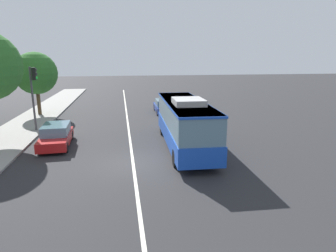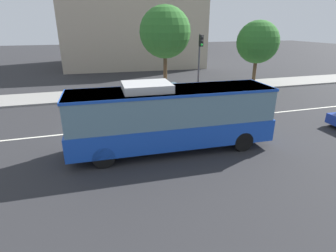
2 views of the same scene
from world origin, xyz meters
name	(u,v)px [view 1 (image 1 of 2)]	position (x,y,z in m)	size (l,w,h in m)	color
ground_plane	(133,163)	(0.00, 0.00, 0.00)	(160.00, 160.00, 0.00)	#28282B
lane_centre_line	(133,163)	(0.00, 0.00, 0.01)	(76.00, 0.16, 0.01)	silver
transit_bus	(185,121)	(2.42, -3.54, 1.81)	(10.08, 2.86, 3.46)	#1947B7
sedan_red	(56,136)	(4.19, 4.98, 0.72)	(4.58, 2.01, 1.46)	#B21919
sedan_blue	(164,106)	(14.83, -4.02, 0.72)	(4.53, 1.88, 1.46)	#1E3899
traffic_light_near_corner	(34,88)	(8.43, 7.28, 3.56)	(0.33, 0.62, 5.20)	#47474C
street_tree_kerbside_left	(36,73)	(15.36, 8.88, 4.33)	(4.21, 4.21, 6.45)	#4C3823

